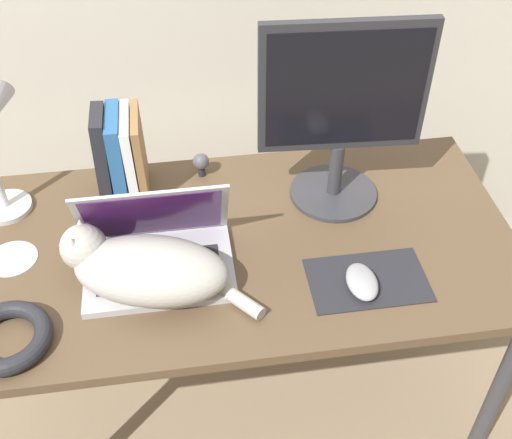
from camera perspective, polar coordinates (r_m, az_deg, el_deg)
name	(u,v)px	position (r m, az deg, el deg)	size (l,w,h in m)	color
desk	(241,262)	(1.63, -1.36, -3.79)	(1.36, 0.70, 0.71)	brown
laptop	(158,252)	(1.50, -8.75, -2.87)	(0.34, 0.24, 0.23)	#B7B7BC
cat	(144,268)	(1.44, -9.95, -4.24)	(0.44, 0.26, 0.15)	#B2ADA3
external_monitor	(342,110)	(1.56, 7.66, 9.59)	(0.40, 0.23, 0.49)	#333338
mousepad	(368,280)	(1.51, 9.89, -5.32)	(0.27, 0.17, 0.00)	#232328
computer_mouse	(362,282)	(1.48, 9.40, -5.48)	(0.07, 0.11, 0.03)	#99999E
book_row	(121,155)	(1.68, -11.90, 5.62)	(0.13, 0.16, 0.25)	#232328
cable_coil	(6,338)	(1.45, -21.31, -9.76)	(0.19, 0.19, 0.04)	#232328
webcam	(201,162)	(1.75, -4.91, 5.08)	(0.04, 0.04, 0.07)	#232328
cd_disc	(12,259)	(1.64, -20.86, -3.27)	(0.12, 0.12, 0.00)	silver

